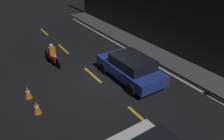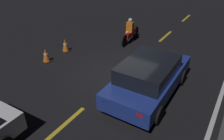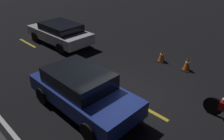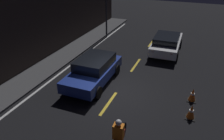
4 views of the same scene
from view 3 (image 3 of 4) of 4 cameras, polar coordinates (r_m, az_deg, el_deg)
name	(u,v)px [view 3 (image 3 of 4)]	position (r m, az deg, el deg)	size (l,w,h in m)	color
ground_plane	(124,96)	(8.52, 3.04, -6.86)	(56.00, 56.00, 0.00)	black
lane_dash_c	(144,108)	(8.02, 8.40, -9.69)	(2.00, 0.14, 0.01)	gold
lane_dash_d	(70,67)	(10.82, -10.80, 0.82)	(2.00, 0.14, 0.01)	gold
lane_dash_e	(28,43)	(14.50, -21.21, 6.58)	(2.00, 0.14, 0.01)	gold
sedan_blue	(82,90)	(7.59, -7.83, -5.07)	(4.21, 1.95, 1.42)	navy
sedan_white	(60,33)	(13.55, -13.48, 9.50)	(4.36, 2.05, 1.30)	silver
traffic_cone_near	(187,64)	(10.77, 19.04, 1.55)	(0.44, 0.44, 0.68)	black
traffic_cone_mid	(162,55)	(11.32, 12.86, 3.72)	(0.44, 0.44, 0.68)	black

